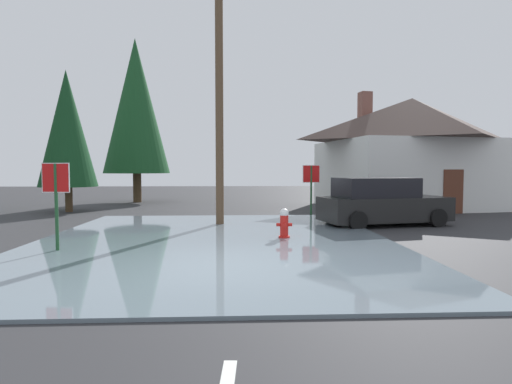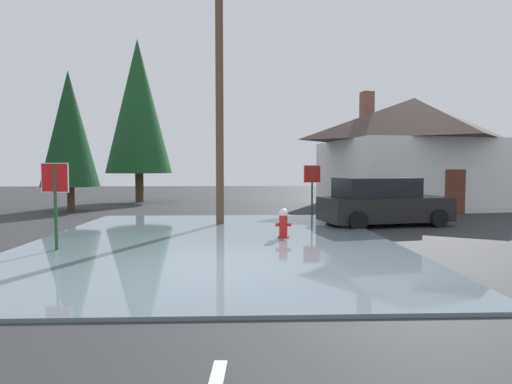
{
  "view_description": "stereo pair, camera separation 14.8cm",
  "coord_description": "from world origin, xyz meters",
  "px_view_note": "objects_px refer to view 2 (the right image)",
  "views": [
    {
      "loc": [
        0.31,
        -8.33,
        2.03
      ],
      "look_at": [
        0.97,
        5.75,
        1.23
      ],
      "focal_mm": 28.94,
      "sensor_mm": 36.0,
      "label": 1
    },
    {
      "loc": [
        0.46,
        -8.34,
        2.03
      ],
      "look_at": [
        0.97,
        5.75,
        1.23
      ],
      "focal_mm": 28.94,
      "sensor_mm": 36.0,
      "label": 2
    }
  ],
  "objects_px": {
    "parked_car": "(382,203)",
    "stop_sign_far": "(312,180)",
    "pine_tree_tall_left": "(138,107)",
    "pine_tree_short_left": "(69,129)",
    "house": "(413,151)",
    "stop_sign_near": "(55,189)",
    "fire_hydrant": "(283,224)",
    "utility_pole": "(220,99)"
  },
  "relations": [
    {
      "from": "house",
      "to": "pine_tree_short_left",
      "type": "relative_size",
      "value": 1.52
    },
    {
      "from": "stop_sign_far",
      "to": "pine_tree_short_left",
      "type": "bearing_deg",
      "value": 168.48
    },
    {
      "from": "stop_sign_near",
      "to": "parked_car",
      "type": "distance_m",
      "value": 10.56
    },
    {
      "from": "pine_tree_short_left",
      "to": "house",
      "type": "bearing_deg",
      "value": 5.38
    },
    {
      "from": "fire_hydrant",
      "to": "pine_tree_tall_left",
      "type": "distance_m",
      "value": 16.41
    },
    {
      "from": "utility_pole",
      "to": "pine_tree_tall_left",
      "type": "distance_m",
      "value": 11.99
    },
    {
      "from": "fire_hydrant",
      "to": "stop_sign_far",
      "type": "bearing_deg",
      "value": 72.61
    },
    {
      "from": "pine_tree_tall_left",
      "to": "pine_tree_short_left",
      "type": "xyz_separation_m",
      "value": [
        -1.89,
        -5.5,
        -1.87
      ]
    },
    {
      "from": "parked_car",
      "to": "pine_tree_tall_left",
      "type": "xyz_separation_m",
      "value": [
        -11.25,
        10.76,
        4.96
      ]
    },
    {
      "from": "stop_sign_far",
      "to": "house",
      "type": "relative_size",
      "value": 0.22
    },
    {
      "from": "house",
      "to": "pine_tree_tall_left",
      "type": "xyz_separation_m",
      "value": [
        -15.25,
        3.89,
        2.8
      ]
    },
    {
      "from": "stop_sign_near",
      "to": "fire_hydrant",
      "type": "height_order",
      "value": "stop_sign_near"
    },
    {
      "from": "stop_sign_near",
      "to": "utility_pole",
      "type": "distance_m",
      "value": 6.63
    },
    {
      "from": "utility_pole",
      "to": "pine_tree_short_left",
      "type": "relative_size",
      "value": 1.3
    },
    {
      "from": "parked_car",
      "to": "pine_tree_short_left",
      "type": "distance_m",
      "value": 14.48
    },
    {
      "from": "pine_tree_short_left",
      "to": "fire_hydrant",
      "type": "bearing_deg",
      "value": -41.23
    },
    {
      "from": "utility_pole",
      "to": "house",
      "type": "xyz_separation_m",
      "value": [
        9.81,
        6.72,
        -1.51
      ]
    },
    {
      "from": "pine_tree_tall_left",
      "to": "house",
      "type": "bearing_deg",
      "value": -14.31
    },
    {
      "from": "stop_sign_near",
      "to": "pine_tree_tall_left",
      "type": "relative_size",
      "value": 0.22
    },
    {
      "from": "parked_car",
      "to": "stop_sign_far",
      "type": "bearing_deg",
      "value": 123.91
    },
    {
      "from": "stop_sign_near",
      "to": "pine_tree_tall_left",
      "type": "bearing_deg",
      "value": 96.43
    },
    {
      "from": "stop_sign_near",
      "to": "pine_tree_tall_left",
      "type": "distance_m",
      "value": 15.92
    },
    {
      "from": "utility_pole",
      "to": "parked_car",
      "type": "bearing_deg",
      "value": -1.5
    },
    {
      "from": "stop_sign_near",
      "to": "pine_tree_short_left",
      "type": "height_order",
      "value": "pine_tree_short_left"
    },
    {
      "from": "stop_sign_near",
      "to": "utility_pole",
      "type": "height_order",
      "value": "utility_pole"
    },
    {
      "from": "house",
      "to": "pine_tree_short_left",
      "type": "xyz_separation_m",
      "value": [
        -17.14,
        -1.61,
        0.93
      ]
    },
    {
      "from": "stop_sign_near",
      "to": "house",
      "type": "xyz_separation_m",
      "value": [
        13.53,
        11.36,
        1.43
      ]
    },
    {
      "from": "utility_pole",
      "to": "pine_tree_tall_left",
      "type": "relative_size",
      "value": 0.88
    },
    {
      "from": "stop_sign_far",
      "to": "house",
      "type": "xyz_separation_m",
      "value": [
        6.01,
        3.88,
        1.41
      ]
    },
    {
      "from": "house",
      "to": "stop_sign_near",
      "type": "bearing_deg",
      "value": -139.98
    },
    {
      "from": "stop_sign_near",
      "to": "pine_tree_short_left",
      "type": "bearing_deg",
      "value": 110.3
    },
    {
      "from": "house",
      "to": "parked_car",
      "type": "relative_size",
      "value": 2.09
    },
    {
      "from": "parked_car",
      "to": "utility_pole",
      "type": "bearing_deg",
      "value": 178.5
    },
    {
      "from": "utility_pole",
      "to": "house",
      "type": "relative_size",
      "value": 0.86
    },
    {
      "from": "stop_sign_far",
      "to": "parked_car",
      "type": "relative_size",
      "value": 0.45
    },
    {
      "from": "utility_pole",
      "to": "stop_sign_far",
      "type": "relative_size",
      "value": 3.94
    },
    {
      "from": "parked_car",
      "to": "stop_sign_near",
      "type": "bearing_deg",
      "value": -154.79
    },
    {
      "from": "pine_tree_tall_left",
      "to": "stop_sign_near",
      "type": "bearing_deg",
      "value": -83.57
    },
    {
      "from": "stop_sign_near",
      "to": "house",
      "type": "height_order",
      "value": "house"
    },
    {
      "from": "stop_sign_far",
      "to": "house",
      "type": "height_order",
      "value": "house"
    },
    {
      "from": "stop_sign_near",
      "to": "parked_car",
      "type": "height_order",
      "value": "stop_sign_near"
    },
    {
      "from": "stop_sign_far",
      "to": "parked_car",
      "type": "bearing_deg",
      "value": -56.09
    }
  ]
}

